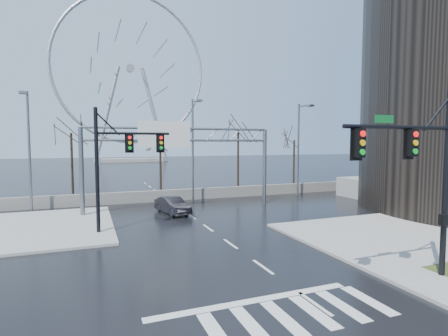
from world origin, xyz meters
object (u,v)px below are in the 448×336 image
sign_gantry (178,150)px  signal_mast_far (116,158)px  signal_mast_near (424,166)px  ferris_wheel (130,75)px  car (172,205)px

sign_gantry → signal_mast_far: bearing=-132.5°
signal_mast_far → sign_gantry: signal_mast_far is taller
signal_mast_near → ferris_wheel: size_ratio=0.16×
signal_mast_near → ferris_wheel: bearing=90.1°
signal_mast_far → ferris_wheel: ferris_wheel is taller
ferris_wheel → car: (-6.17, -81.35, -25.45)m
signal_mast_far → signal_mast_near: bearing=-49.7°
signal_mast_near → car: signal_mast_near is taller
signal_mast_near → ferris_wheel: ferris_wheel is taller
signal_mast_near → ferris_wheel: (-0.14, 99.04, 21.26)m
signal_mast_near → sign_gantry: signal_mast_near is taller
sign_gantry → car: size_ratio=3.93×
ferris_wheel → car: bearing=-94.3°
sign_gantry → car: (-0.79, -1.31, -4.50)m
signal_mast_near → sign_gantry: bearing=106.2°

